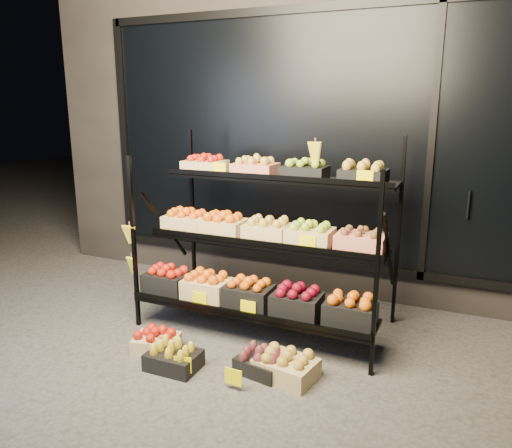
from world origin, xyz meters
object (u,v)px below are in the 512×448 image
at_px(floor_crate_left, 156,340).
at_px(floor_crate_midright, 286,365).
at_px(display_rack, 262,240).
at_px(floor_crate_midleft, 174,357).

height_order(floor_crate_left, floor_crate_midright, floor_crate_midright).
bearing_deg(display_rack, floor_crate_midright, -55.14).
relative_size(display_rack, floor_crate_midleft, 5.78).
relative_size(floor_crate_left, floor_crate_midleft, 1.05).
distance_m(floor_crate_left, floor_crate_midleft, 0.33).
bearing_deg(display_rack, floor_crate_midleft, -109.09).
xyz_separation_m(display_rack, floor_crate_left, (-0.59, -0.74, -0.70)).
bearing_deg(floor_crate_midleft, display_rack, 70.72).
bearing_deg(floor_crate_left, floor_crate_midleft, -47.23).
bearing_deg(floor_crate_midleft, floor_crate_left, 147.32).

